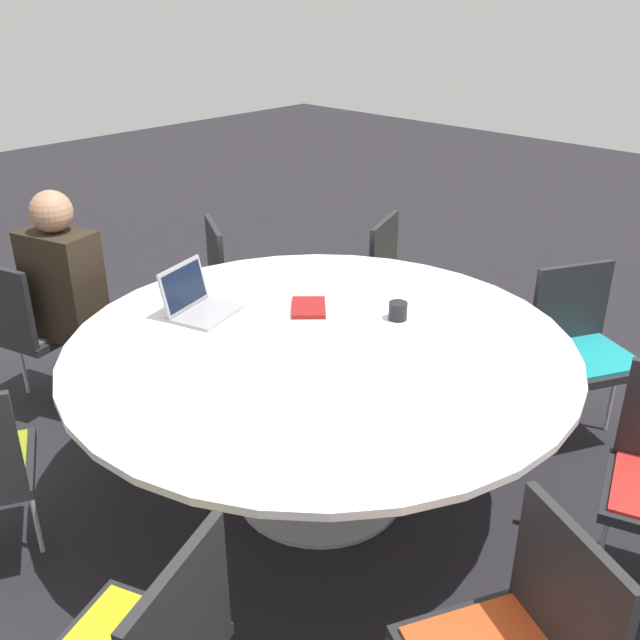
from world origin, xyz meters
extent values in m
plane|color=black|center=(0.00, 0.00, 0.00)|extent=(16.00, 16.00, 0.00)
cylinder|color=#B7B7BC|center=(0.00, 0.00, 0.01)|extent=(0.74, 0.74, 0.02)
cylinder|color=#B7B7BC|center=(0.00, 0.00, 0.37)|extent=(0.20, 0.20, 0.70)
cylinder|color=white|center=(0.00, 0.00, 0.74)|extent=(2.07, 2.07, 0.03)
cube|color=#262628|center=(0.46, -1.60, 0.43)|extent=(0.52, 0.54, 0.04)
cube|color=#4C5156|center=(0.46, -1.60, 0.46)|extent=(0.46, 0.47, 0.01)
cube|color=#262628|center=(0.64, -1.55, 0.65)|extent=(0.14, 0.41, 0.40)
cylinder|color=silver|center=(0.50, -1.77, 0.21)|extent=(0.02, 0.02, 0.41)
cylinder|color=silver|center=(0.41, -1.42, 0.21)|extent=(0.02, 0.02, 0.41)
cylinder|color=silver|center=(1.04, -0.55, 0.21)|extent=(0.02, 0.02, 0.41)
cube|color=#262628|center=(1.20, 0.67, 0.65)|extent=(0.40, 0.18, 0.40)
cube|color=#262628|center=(0.44, 1.30, 0.65)|extent=(0.22, 0.39, 0.40)
cylinder|color=silver|center=(-0.36, 1.12, 0.21)|extent=(0.02, 0.02, 0.41)
cube|color=#262628|center=(-1.20, 0.64, 0.43)|extent=(0.59, 0.58, 0.04)
cube|color=teal|center=(-1.20, 0.64, 0.46)|extent=(0.52, 0.51, 0.01)
cube|color=#262628|center=(-1.29, 0.47, 0.65)|extent=(0.38, 0.22, 0.40)
cylinder|color=silver|center=(-1.36, 0.73, 0.21)|extent=(0.02, 0.02, 0.41)
cylinder|color=silver|center=(-1.04, 0.56, 0.21)|extent=(0.02, 0.02, 0.41)
cube|color=#262628|center=(-1.28, -0.46, 0.43)|extent=(0.56, 0.54, 0.04)
cube|color=gold|center=(-1.28, -0.46, 0.46)|extent=(0.49, 0.48, 0.01)
cube|color=#262628|center=(-1.22, -0.64, 0.65)|extent=(0.40, 0.17, 0.40)
cylinder|color=silver|center=(-1.45, -0.52, 0.21)|extent=(0.02, 0.02, 0.41)
cylinder|color=silver|center=(-1.11, -0.40, 0.21)|extent=(0.02, 0.02, 0.41)
cube|color=#262628|center=(-0.66, -1.19, 0.43)|extent=(0.58, 0.59, 0.04)
cube|color=olive|center=(-0.66, -1.19, 0.46)|extent=(0.51, 0.52, 0.01)
cube|color=#262628|center=(-0.49, -1.29, 0.65)|extent=(0.23, 0.38, 0.40)
cylinder|color=silver|center=(-0.75, -1.35, 0.21)|extent=(0.02, 0.02, 0.41)
cylinder|color=silver|center=(-0.57, -1.03, 0.21)|extent=(0.02, 0.02, 0.41)
cylinder|color=#2D2319|center=(0.32, -1.48, 0.23)|extent=(0.10, 0.10, 0.45)
cylinder|color=#2D2319|center=(0.27, -1.31, 0.23)|extent=(0.10, 0.10, 0.45)
cube|color=#2D2319|center=(0.39, -1.37, 0.73)|extent=(0.31, 0.41, 0.55)
sphere|color=#A87A5B|center=(0.39, -1.37, 1.10)|extent=(0.20, 0.20, 0.20)
cube|color=#99999E|center=(0.16, -0.55, 0.76)|extent=(0.34, 0.30, 0.02)
cube|color=#99999E|center=(0.19, -0.65, 0.87)|extent=(0.29, 0.13, 0.20)
cube|color=black|center=(0.18, -0.65, 0.87)|extent=(0.26, 0.11, 0.17)
cube|color=maroon|center=(-0.20, -0.26, 0.76)|extent=(0.26, 0.25, 0.02)
cylinder|color=black|center=(-0.39, 0.09, 0.79)|extent=(0.08, 0.08, 0.08)
camera|label=1|loc=(1.87, 1.77, 2.08)|focal=40.00mm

